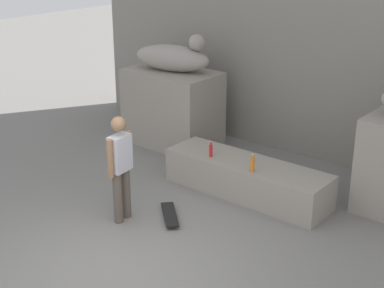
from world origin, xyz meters
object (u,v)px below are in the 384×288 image
at_px(skater, 120,164).
at_px(skateboard, 170,215).
at_px(statue_reclining_left, 174,57).
at_px(bottle_orange, 253,164).
at_px(bottle_red, 211,150).

xyz_separation_m(skater, skateboard, (0.55, 0.48, -0.86)).
distance_m(statue_reclining_left, skater, 3.48).
distance_m(statue_reclining_left, bottle_orange, 3.29).
bearing_deg(skater, skateboard, 123.94).
relative_size(skateboard, bottle_orange, 2.42).
bearing_deg(skateboard, skater, -96.54).
distance_m(skater, bottle_red, 1.79).
xyz_separation_m(skateboard, bottle_orange, (0.72, 1.18, 0.65)).
bearing_deg(bottle_red, statue_reclining_left, 146.56).
height_order(bottle_red, bottle_orange, bottle_orange).
bearing_deg(skateboard, bottle_orange, 100.78).
relative_size(statue_reclining_left, skateboard, 2.32).
height_order(statue_reclining_left, bottle_red, statue_reclining_left).
distance_m(skateboard, bottle_orange, 1.53).
distance_m(statue_reclining_left, skateboard, 3.70).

